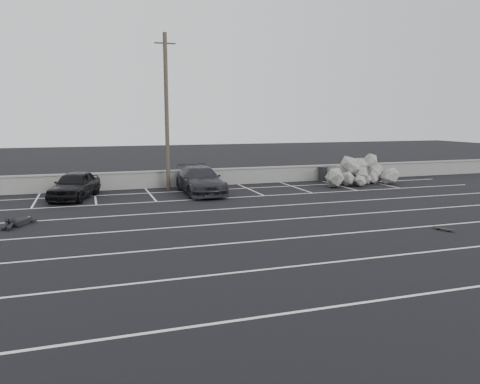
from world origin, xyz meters
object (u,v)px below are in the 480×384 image
object	(u,v)px
trash_bin	(323,174)
riprap_pile	(357,175)
utility_pole	(167,112)
skateboard	(444,229)
car_right	(200,180)
person	(22,219)
car_left	(75,185)

from	to	relation	value
trash_bin	riprap_pile	distance (m)	2.43
utility_pole	skateboard	xyz separation A→B (m)	(8.29, -13.98, -4.61)
car_right	skateboard	size ratio (longest dim) A/B	7.55
utility_pole	car_right	bearing A→B (deg)	-57.06
utility_pole	riprap_pile	world-z (taller)	utility_pole
car_right	person	size ratio (longest dim) A/B	2.14
car_left	trash_bin	bearing A→B (deg)	27.11
person	skateboard	bearing A→B (deg)	3.12
riprap_pile	skateboard	xyz separation A→B (m)	(-3.92, -12.42, -0.49)
trash_bin	skateboard	distance (m)	14.59
trash_bin	person	xyz separation A→B (m)	(-18.08, -8.12, -0.26)
car_right	trash_bin	distance (m)	9.68
car_left	car_right	xyz separation A→B (m)	(6.83, -0.38, 0.02)
car_left	skateboard	size ratio (longest dim) A/B	6.25
car_right	utility_pole	xyz separation A→B (m)	(-1.47, 2.28, 3.91)
skateboard	person	bearing A→B (deg)	139.06
car_left	riprap_pile	xyz separation A→B (m)	(17.56, 0.34, -0.19)
utility_pole	riprap_pile	distance (m)	12.98
trash_bin	riprap_pile	xyz separation A→B (m)	(1.43, -1.96, 0.06)
riprap_pile	person	xyz separation A→B (m)	(-19.52, -6.16, -0.32)
person	riprap_pile	bearing A→B (deg)	42.50
trash_bin	utility_pole	bearing A→B (deg)	-177.87
car_left	skateboard	bearing A→B (deg)	-22.51
riprap_pile	person	distance (m)	20.47
skateboard	car_right	bearing A→B (deg)	101.15
trash_bin	person	distance (m)	19.82
car_left	utility_pole	bearing A→B (deg)	38.51
car_right	utility_pole	bearing A→B (deg)	122.72
car_right	person	world-z (taller)	car_right
car_left	riprap_pile	distance (m)	17.57
car_left	person	size ratio (longest dim) A/B	1.77
riprap_pile	trash_bin	bearing A→B (deg)	126.20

